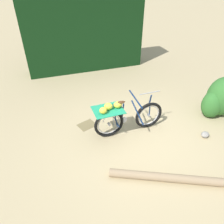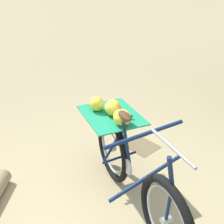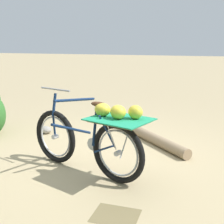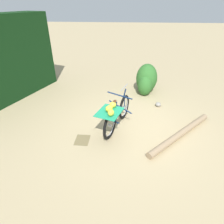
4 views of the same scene
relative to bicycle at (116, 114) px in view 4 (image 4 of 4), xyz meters
The scene contains 6 objects.
ground_plane 0.58m from the bicycle, 78.15° to the right, with size 60.00×60.00×0.00m, color tan.
bicycle is the anchor object (origin of this frame).
fallen_log 1.78m from the bicycle, 97.13° to the right, with size 0.17×0.17×2.58m, color #937A5B.
shrub_cluster 2.75m from the bicycle, 21.29° to the right, with size 1.15×0.79×1.10m.
path_stone 1.99m from the bicycle, 43.64° to the right, with size 0.21×0.18×0.13m, color gray.
leaf_litter_patch 1.13m from the bicycle, 125.06° to the left, with size 0.44×0.36×0.01m, color olive.
Camera 4 is at (-4.38, 0.10, 3.10)m, focal length 30.12 mm.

